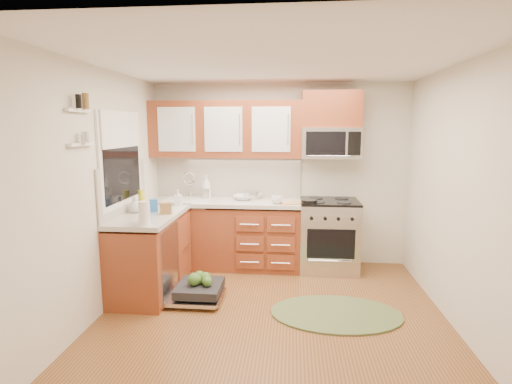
# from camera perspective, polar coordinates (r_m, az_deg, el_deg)

# --- Properties ---
(floor) EXTENTS (3.50, 3.50, 0.00)m
(floor) POSITION_cam_1_polar(r_m,az_deg,el_deg) (4.27, 2.32, -17.26)
(floor) COLOR brown
(floor) RESTS_ON ground
(ceiling) EXTENTS (3.50, 3.50, 0.00)m
(ceiling) POSITION_cam_1_polar(r_m,az_deg,el_deg) (3.87, 2.57, 18.12)
(ceiling) COLOR white
(ceiling) RESTS_ON ground
(wall_back) EXTENTS (3.50, 0.04, 2.50)m
(wall_back) POSITION_cam_1_polar(r_m,az_deg,el_deg) (5.61, 3.35, 2.52)
(wall_back) COLOR beige
(wall_back) RESTS_ON ground
(wall_front) EXTENTS (3.50, 0.04, 2.50)m
(wall_front) POSITION_cam_1_polar(r_m,az_deg,el_deg) (2.17, 0.06, -8.21)
(wall_front) COLOR beige
(wall_front) RESTS_ON ground
(wall_left) EXTENTS (0.04, 3.50, 2.50)m
(wall_left) POSITION_cam_1_polar(r_m,az_deg,el_deg) (4.33, -21.38, -0.08)
(wall_left) COLOR beige
(wall_left) RESTS_ON ground
(wall_right) EXTENTS (0.04, 3.50, 2.50)m
(wall_right) POSITION_cam_1_polar(r_m,az_deg,el_deg) (4.17, 27.20, -0.79)
(wall_right) COLOR beige
(wall_right) RESTS_ON ground
(base_cabinet_back) EXTENTS (2.05, 0.60, 0.85)m
(base_cabinet_back) POSITION_cam_1_polar(r_m,az_deg,el_deg) (5.54, -4.40, -6.26)
(base_cabinet_back) COLOR brown
(base_cabinet_back) RESTS_ON ground
(base_cabinet_left) EXTENTS (0.60, 1.25, 0.85)m
(base_cabinet_left) POSITION_cam_1_polar(r_m,az_deg,el_deg) (4.87, -14.82, -8.76)
(base_cabinet_left) COLOR brown
(base_cabinet_left) RESTS_ON ground
(countertop_back) EXTENTS (2.07, 0.64, 0.05)m
(countertop_back) POSITION_cam_1_polar(r_m,az_deg,el_deg) (5.43, -4.48, -1.45)
(countertop_back) COLOR beige
(countertop_back) RESTS_ON base_cabinet_back
(countertop_left) EXTENTS (0.64, 1.27, 0.05)m
(countertop_left) POSITION_cam_1_polar(r_m,az_deg,el_deg) (4.74, -14.94, -3.29)
(countertop_left) COLOR beige
(countertop_left) RESTS_ON base_cabinet_left
(backsplash_back) EXTENTS (2.05, 0.02, 0.57)m
(backsplash_back) POSITION_cam_1_polar(r_m,az_deg,el_deg) (5.67, -4.01, 2.18)
(backsplash_back) COLOR #B0AB9E
(backsplash_back) RESTS_ON ground
(backsplash_left) EXTENTS (0.02, 1.25, 0.57)m
(backsplash_left) POSITION_cam_1_polar(r_m,az_deg,el_deg) (4.80, -18.40, 0.45)
(backsplash_left) COLOR #B0AB9E
(backsplash_left) RESTS_ON ground
(upper_cabinets) EXTENTS (2.05, 0.35, 0.75)m
(upper_cabinets) POSITION_cam_1_polar(r_m,az_deg,el_deg) (5.47, -4.37, 8.91)
(upper_cabinets) COLOR brown
(upper_cabinets) RESTS_ON ground
(cabinet_over_mw) EXTENTS (0.76, 0.35, 0.47)m
(cabinet_over_mw) POSITION_cam_1_polar(r_m,az_deg,el_deg) (5.42, 10.73, 11.53)
(cabinet_over_mw) COLOR brown
(cabinet_over_mw) RESTS_ON ground
(range) EXTENTS (0.76, 0.64, 0.95)m
(range) POSITION_cam_1_polar(r_m,az_deg,el_deg) (5.46, 10.35, -6.09)
(range) COLOR silver
(range) RESTS_ON ground
(microwave) EXTENTS (0.76, 0.38, 0.40)m
(microwave) POSITION_cam_1_polar(r_m,az_deg,el_deg) (5.39, 10.61, 6.92)
(microwave) COLOR silver
(microwave) RESTS_ON ground
(sink) EXTENTS (0.62, 0.50, 0.26)m
(sink) POSITION_cam_1_polar(r_m,az_deg,el_deg) (5.54, -9.87, -2.40)
(sink) COLOR white
(sink) RESTS_ON ground
(dishwasher) EXTENTS (0.70, 0.60, 0.20)m
(dishwasher) POSITION_cam_1_polar(r_m,az_deg,el_deg) (4.61, -8.53, -13.88)
(dishwasher) COLOR silver
(dishwasher) RESTS_ON ground
(window) EXTENTS (0.03, 1.05, 1.05)m
(window) POSITION_cam_1_polar(r_m,az_deg,el_deg) (4.74, -18.73, 4.48)
(window) COLOR white
(window) RESTS_ON ground
(window_blind) EXTENTS (0.02, 0.96, 0.40)m
(window_blind) POSITION_cam_1_polar(r_m,az_deg,el_deg) (4.71, -18.66, 8.48)
(window_blind) COLOR white
(window_blind) RESTS_ON ground
(shelf_upper) EXTENTS (0.04, 0.40, 0.03)m
(shelf_upper) POSITION_cam_1_polar(r_m,az_deg,el_deg) (3.96, -23.96, 10.59)
(shelf_upper) COLOR white
(shelf_upper) RESTS_ON ground
(shelf_lower) EXTENTS (0.04, 0.40, 0.03)m
(shelf_lower) POSITION_cam_1_polar(r_m,az_deg,el_deg) (3.96, -23.68, 6.26)
(shelf_lower) COLOR white
(shelf_lower) RESTS_ON ground
(rug) EXTENTS (1.49, 1.12, 0.02)m
(rug) POSITION_cam_1_polar(r_m,az_deg,el_deg) (4.36, 11.35, -16.67)
(rug) COLOR #55653A
(rug) RESTS_ON ground
(skillet) EXTENTS (0.25, 0.25, 0.04)m
(skillet) POSITION_cam_1_polar(r_m,az_deg,el_deg) (5.14, 7.58, -1.30)
(skillet) COLOR black
(skillet) RESTS_ON range
(stock_pot) EXTENTS (0.18, 0.18, 0.11)m
(stock_pot) POSITION_cam_1_polar(r_m,az_deg,el_deg) (5.46, -0.46, -0.50)
(stock_pot) COLOR silver
(stock_pot) RESTS_ON countertop_back
(cutting_board) EXTENTS (0.29, 0.22, 0.02)m
(cutting_board) POSITION_cam_1_polar(r_m,az_deg,el_deg) (5.17, 5.09, -1.60)
(cutting_board) COLOR #B77953
(cutting_board) RESTS_ON countertop_back
(canister) EXTENTS (0.11, 0.11, 0.15)m
(canister) POSITION_cam_1_polar(r_m,az_deg,el_deg) (5.54, -7.15, -0.22)
(canister) COLOR silver
(canister) RESTS_ON countertop_back
(paper_towel_roll) EXTENTS (0.13, 0.13, 0.25)m
(paper_towel_roll) POSITION_cam_1_polar(r_m,az_deg,el_deg) (4.16, -15.68, -2.97)
(paper_towel_roll) COLOR white
(paper_towel_roll) RESTS_ON countertop_left
(mustard_bottle) EXTENTS (0.09, 0.09, 0.23)m
(mustard_bottle) POSITION_cam_1_polar(r_m,az_deg,el_deg) (4.99, -16.03, -1.07)
(mustard_bottle) COLOR #CFCB17
(mustard_bottle) RESTS_ON countertop_left
(red_bottle) EXTENTS (0.07, 0.07, 0.22)m
(red_bottle) POSITION_cam_1_polar(r_m,az_deg,el_deg) (4.30, -15.84, -2.72)
(red_bottle) COLOR #AA110E
(red_bottle) RESTS_ON countertop_left
(wooden_box) EXTENTS (0.15, 0.13, 0.13)m
(wooden_box) POSITION_cam_1_polar(r_m,az_deg,el_deg) (4.66, -12.78, -2.29)
(wooden_box) COLOR brown
(wooden_box) RESTS_ON countertop_left
(blue_carton) EXTENTS (0.11, 0.09, 0.15)m
(blue_carton) POSITION_cam_1_polar(r_m,az_deg,el_deg) (4.80, -14.46, -1.90)
(blue_carton) COLOR blue
(blue_carton) RESTS_ON countertop_left
(bowl_a) EXTENTS (0.29, 0.29, 0.07)m
(bowl_a) POSITION_cam_1_polar(r_m,az_deg,el_deg) (5.44, -1.82, -0.77)
(bowl_a) COLOR #999999
(bowl_a) RESTS_ON countertop_back
(bowl_b) EXTENTS (0.30, 0.30, 0.08)m
(bowl_b) POSITION_cam_1_polar(r_m,az_deg,el_deg) (5.52, -0.39, -0.56)
(bowl_b) COLOR #999999
(bowl_b) RESTS_ON countertop_back
(cup) EXTENTS (0.18, 0.18, 0.11)m
(cup) POSITION_cam_1_polar(r_m,az_deg,el_deg) (5.15, 3.00, -1.12)
(cup) COLOR #999999
(cup) RESTS_ON countertop_back
(soap_bottle_a) EXTENTS (0.14, 0.14, 0.33)m
(soap_bottle_a) POSITION_cam_1_polar(r_m,az_deg,el_deg) (5.55, -7.11, 0.73)
(soap_bottle_a) COLOR #999999
(soap_bottle_a) RESTS_ON countertop_back
(soap_bottle_b) EXTENTS (0.10, 0.10, 0.20)m
(soap_bottle_b) POSITION_cam_1_polar(r_m,az_deg,el_deg) (5.12, -11.09, -0.81)
(soap_bottle_b) COLOR #999999
(soap_bottle_b) RESTS_ON countertop_left
(soap_bottle_c) EXTENTS (0.16, 0.16, 0.19)m
(soap_bottle_c) POSITION_cam_1_polar(r_m,az_deg,el_deg) (4.82, -16.84, -1.74)
(soap_bottle_c) COLOR #999999
(soap_bottle_c) RESTS_ON countertop_left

